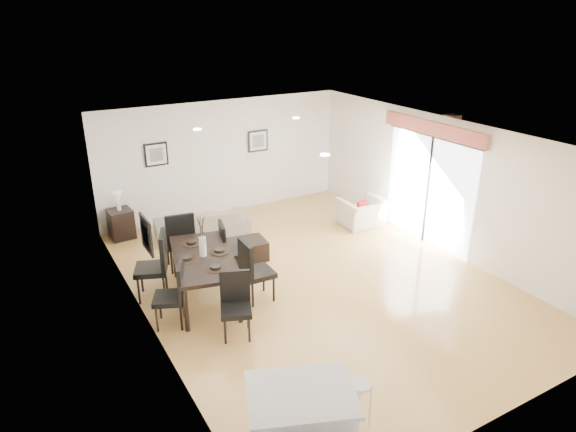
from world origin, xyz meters
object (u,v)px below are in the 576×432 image
dining_table (204,260)px  dining_chair_foot (180,238)px  kitchen_island (301,422)px  armchair (362,212)px  dining_chair_wnear (174,291)px  coffee_table (241,251)px  sofa (202,223)px  dining_chair_wfar (157,262)px  bar_stool (360,389)px  dining_chair_enear (253,268)px  dining_chair_head (236,300)px  side_table (121,224)px  dining_chair_efar (229,247)px

dining_table → dining_chair_foot: dining_chair_foot is taller
kitchen_island → armchair: bearing=68.1°
dining_chair_wnear → coffee_table: 2.40m
dining_chair_wnear → armchair: bearing=133.7°
dining_table → sofa: bearing=83.0°
dining_chair_wfar → kitchen_island: size_ratio=0.84×
dining_chair_foot → bar_stool: (0.53, -4.81, -0.14)m
armchair → dining_chair_wfar: dining_chair_wfar is taller
dining_chair_enear → coffee_table: size_ratio=1.13×
dining_chair_wnear → kitchen_island: dining_chair_wnear is taller
dining_chair_head → dining_chair_wnear: bearing=159.0°
dining_table → dining_chair_wnear: 0.87m
dining_chair_wfar → dining_table: bearing=77.9°
dining_chair_foot → side_table: dining_chair_foot is taller
dining_chair_enear → bar_stool: bearing=178.5°
dining_chair_wnear → dining_chair_wfar: bearing=-156.2°
armchair → dining_table: size_ratio=0.46×
dining_table → dining_chair_wfar: size_ratio=1.77×
armchair → dining_table: 4.47m
dining_chair_enear → armchair: bearing=-63.5°
dining_table → kitchen_island: bearing=-81.6°
bar_stool → dining_chair_wfar: bearing=106.2°
armchair → dining_chair_wnear: (-4.97, -1.73, 0.27)m
dining_chair_wnear → dining_chair_wfar: size_ratio=0.89×
dining_chair_foot → coffee_table: bearing=179.0°
armchair → bar_stool: size_ratio=1.59×
armchair → dining_chair_wfar: 5.02m
sofa → kitchen_island: 6.24m
armchair → kitchen_island: kitchen_island is taller
armchair → dining_chair_efar: size_ratio=0.91×
kitchen_island → coffee_table: bearing=94.3°
dining_chair_wfar → bar_stool: dining_chair_wfar is taller
sofa → bar_stool: 6.14m
dining_chair_head → dining_chair_foot: size_ratio=0.86×
dining_chair_wnear → side_table: (0.04, 3.77, -0.26)m
dining_chair_foot → dining_chair_enear: bearing=120.6°
sofa → bar_stool: (-0.40, -6.13, 0.23)m
dining_chair_head → coffee_table: (1.10, 2.20, -0.37)m
dining_chair_wnear → side_table: bearing=-156.0°
side_table → dining_chair_efar: bearing=-64.2°
dining_chair_enear → dining_chair_foot: bearing=23.9°
dining_chair_wnear → side_table: 3.78m
sofa → dining_chair_head: 3.81m
coffee_table → dining_chair_foot: bearing=177.5°
dining_chair_wnear → dining_chair_wfar: 0.96m
bar_stool → dining_chair_enear: bearing=87.1°
kitchen_island → bar_stool: bearing=21.4°
dining_chair_foot → kitchen_island: bearing=94.8°
dining_chair_wnear → side_table: size_ratio=1.64×
armchair → dining_chair_enear: 3.99m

